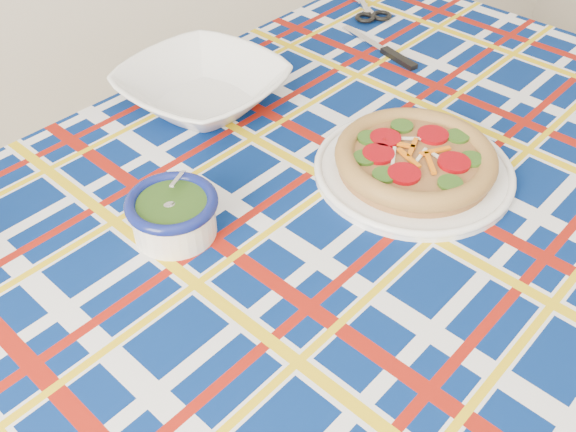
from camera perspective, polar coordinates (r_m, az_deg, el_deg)
name	(u,v)px	position (r m, az deg, el deg)	size (l,w,h in m)	color
dining_table	(326,257)	(1.09, 3.36, -3.63)	(2.06, 1.68, 0.83)	brown
tablecloth	(326,245)	(1.07, 3.41, -2.61)	(1.81, 1.15, 0.12)	#051D59
main_focaccia_plate	(415,158)	(1.12, 11.24, 5.05)	(0.35, 0.35, 0.07)	#915F33
pesto_bowl	(173,212)	(1.00, -10.20, 0.37)	(0.14, 0.14, 0.08)	#1B360E
serving_bowl	(203,88)	(1.30, -7.60, 11.24)	(0.31, 0.31, 0.08)	white
table_knife	(366,39)	(1.55, 6.96, 15.38)	(0.26, 0.02, 0.01)	silver
kitchen_scissors	(362,3)	(1.72, 6.62, 18.28)	(0.20, 0.10, 0.02)	silver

